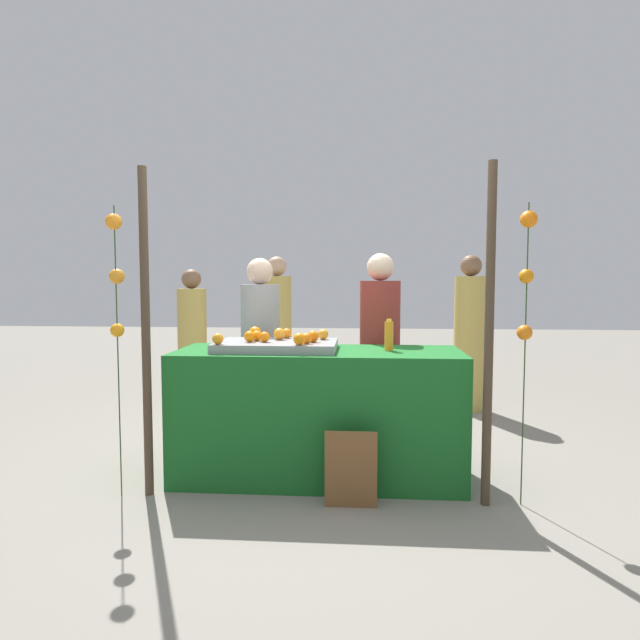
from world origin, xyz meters
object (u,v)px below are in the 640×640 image
object	(u,v)px
stall_counter	(318,414)
vendor_right	(380,361)
orange_0	(313,336)
chalkboard_sign	(351,470)
orange_1	(255,333)
juice_bottle	(389,336)
vendor_left	(261,362)

from	to	relation	value
stall_counter	vendor_right	bearing A→B (deg)	52.50
orange_0	chalkboard_sign	size ratio (longest dim) A/B	0.17
stall_counter	orange_1	bearing A→B (deg)	162.18
juice_bottle	chalkboard_sign	size ratio (longest dim) A/B	0.45
juice_bottle	chalkboard_sign	bearing A→B (deg)	-115.67
orange_1	vendor_right	size ratio (longest dim) A/B	0.06
orange_0	vendor_left	size ratio (longest dim) A/B	0.05
vendor_right	orange_1	bearing A→B (deg)	-155.11
vendor_left	vendor_right	bearing A→B (deg)	0.81
orange_1	vendor_right	world-z (taller)	vendor_right
juice_bottle	vendor_left	xyz separation A→B (m)	(-1.00, 0.55, -0.28)
orange_1	chalkboard_sign	world-z (taller)	orange_1
orange_1	vendor_left	size ratio (longest dim) A/B	0.06
chalkboard_sign	vendor_left	distance (m)	1.40
juice_bottle	vendor_right	size ratio (longest dim) A/B	0.14
orange_0	orange_1	distance (m)	0.48
chalkboard_sign	vendor_left	world-z (taller)	vendor_left
orange_0	juice_bottle	size ratio (longest dim) A/B	0.37
orange_1	juice_bottle	distance (m)	0.97
orange_0	vendor_left	bearing A→B (deg)	128.42
juice_bottle	vendor_left	world-z (taller)	vendor_left
stall_counter	juice_bottle	xyz separation A→B (m)	(0.49, 0.02, 0.55)
orange_0	vendor_right	bearing A→B (deg)	52.38
stall_counter	chalkboard_sign	size ratio (longest dim) A/B	4.09
orange_1	chalkboard_sign	size ratio (longest dim) A/B	0.18
orange_0	stall_counter	bearing A→B (deg)	50.64
stall_counter	vendor_right	xyz separation A→B (m)	(0.45, 0.58, 0.29)
orange_0	orange_1	size ratio (longest dim) A/B	0.90
orange_0	vendor_left	world-z (taller)	vendor_left
chalkboard_sign	vendor_left	xyz separation A→B (m)	(-0.76, 1.07, 0.50)
vendor_left	orange_0	bearing A→B (deg)	-51.58
orange_1	chalkboard_sign	xyz separation A→B (m)	(0.72, -0.65, -0.78)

